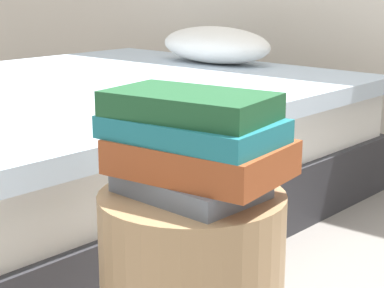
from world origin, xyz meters
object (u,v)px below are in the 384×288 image
bed (74,146)px  book_rust (200,157)px  book_teal (190,129)px  book_forest (191,104)px  book_slate (192,185)px

bed → book_rust: size_ratio=7.12×
book_teal → bed: bearing=145.5°
book_forest → book_teal: bearing=-67.1°
bed → book_teal: 1.31m
book_slate → book_rust: 0.05m
book_rust → book_forest: bearing=-167.0°
book_teal → book_forest: (-0.00, 0.01, 0.04)m
book_rust → bed: bearing=144.9°
book_rust → book_forest: book_forest is taller
bed → book_teal: bearing=-27.8°
bed → book_rust: bed is taller
book_slate → book_forest: size_ratio=0.84×
bed → book_slate: bed is taller
book_rust → book_forest: size_ratio=1.03×
book_teal → book_forest: size_ratio=1.06×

